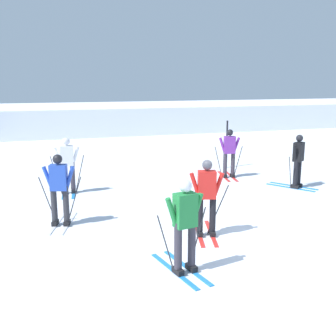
% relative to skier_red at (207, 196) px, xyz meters
% --- Properties ---
extents(ground_plane, '(120.00, 120.00, 0.00)m').
position_rel_skier_red_xyz_m(ground_plane, '(1.07, -0.66, -0.92)').
color(ground_plane, silver).
extents(far_snow_ridge, '(80.00, 7.98, 1.70)m').
position_rel_skier_red_xyz_m(far_snow_ridge, '(1.07, 20.48, -0.06)').
color(far_snow_ridge, silver).
rests_on(far_snow_ridge, ground).
extents(skier_red, '(0.97, 1.64, 1.71)m').
position_rel_skier_red_xyz_m(skier_red, '(0.00, 0.00, 0.00)').
color(skier_red, red).
rests_on(skier_red, ground).
extents(skier_purple, '(0.99, 1.64, 1.71)m').
position_rel_skier_red_xyz_m(skier_purple, '(2.95, 4.89, 0.00)').
color(skier_purple, red).
rests_on(skier_purple, ground).
extents(skier_white, '(1.00, 1.63, 1.71)m').
position_rel_skier_red_xyz_m(skier_white, '(-2.60, 4.49, 0.00)').
color(skier_white, '#237AC6').
rests_on(skier_white, ground).
extents(skier_blue, '(0.97, 1.64, 1.71)m').
position_rel_skier_red_xyz_m(skier_blue, '(-2.99, 1.66, 0.00)').
color(skier_blue, silver).
rests_on(skier_blue, ground).
extents(skier_black, '(1.20, 1.53, 1.71)m').
position_rel_skier_red_xyz_m(skier_black, '(4.37, 2.94, 0.00)').
color(skier_black, '#237AC6').
rests_on(skier_black, ground).
extents(skier_green, '(0.99, 1.64, 1.71)m').
position_rel_skier_red_xyz_m(skier_green, '(-1.05, -1.51, 0.00)').
color(skier_green, '#237AC6').
rests_on(skier_green, ground).
extents(trail_marker_pole, '(0.07, 0.07, 1.85)m').
position_rel_skier_red_xyz_m(trail_marker_pole, '(3.60, 6.44, 0.01)').
color(trail_marker_pole, black).
rests_on(trail_marker_pole, ground).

